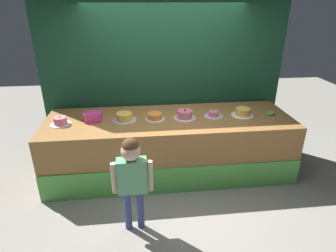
# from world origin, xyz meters

# --- Properties ---
(ground_plane) EXTENTS (12.00, 12.00, 0.00)m
(ground_plane) POSITION_xyz_m (0.00, 0.00, 0.00)
(ground_plane) COLOR gray
(stage_platform) EXTENTS (3.69, 1.20, 0.91)m
(stage_platform) POSITION_xyz_m (0.00, 0.59, 0.45)
(stage_platform) COLOR #9E6B38
(stage_platform) RESTS_ON ground_plane
(curtain_backdrop) EXTENTS (3.97, 0.08, 2.79)m
(curtain_backdrop) POSITION_xyz_m (0.00, 1.28, 1.39)
(curtain_backdrop) COLOR #19472D
(curtain_backdrop) RESTS_ON ground_plane
(child_figure) EXTENTS (0.47, 0.21, 1.21)m
(child_figure) POSITION_xyz_m (-0.57, -0.62, 0.78)
(child_figure) COLOR #3F4C8C
(child_figure) RESTS_ON ground_plane
(pink_box) EXTENTS (0.24, 0.17, 0.14)m
(pink_box) POSITION_xyz_m (-1.12, 0.60, 0.98)
(pink_box) COLOR #E83F9D
(pink_box) RESTS_ON stage_platform
(donut) EXTENTS (0.12, 0.12, 0.04)m
(donut) POSITION_xyz_m (1.57, 0.56, 0.94)
(donut) COLOR #59B259
(donut) RESTS_ON stage_platform
(cake_far_left) EXTENTS (0.30, 0.30, 0.17)m
(cake_far_left) POSITION_xyz_m (-1.57, 0.53, 0.96)
(cake_far_left) COLOR white
(cake_far_left) RESTS_ON stage_platform
(cake_left) EXTENTS (0.35, 0.35, 0.17)m
(cake_left) POSITION_xyz_m (-0.67, 0.58, 0.97)
(cake_left) COLOR silver
(cake_left) RESTS_ON stage_platform
(cake_center_left) EXTENTS (0.30, 0.30, 0.09)m
(cake_center_left) POSITION_xyz_m (-0.22, 0.57, 0.96)
(cake_center_left) COLOR white
(cake_center_left) RESTS_ON stage_platform
(cake_center_right) EXTENTS (0.34, 0.34, 0.15)m
(cake_center_right) POSITION_xyz_m (0.22, 0.56, 0.97)
(cake_center_right) COLOR silver
(cake_center_right) RESTS_ON stage_platform
(cake_right) EXTENTS (0.29, 0.29, 0.08)m
(cake_right) POSITION_xyz_m (0.67, 0.58, 0.95)
(cake_right) COLOR silver
(cake_right) RESTS_ON stage_platform
(cake_far_right) EXTENTS (0.35, 0.35, 0.16)m
(cake_far_right) POSITION_xyz_m (1.12, 0.57, 0.97)
(cake_far_right) COLOR white
(cake_far_right) RESTS_ON stage_platform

